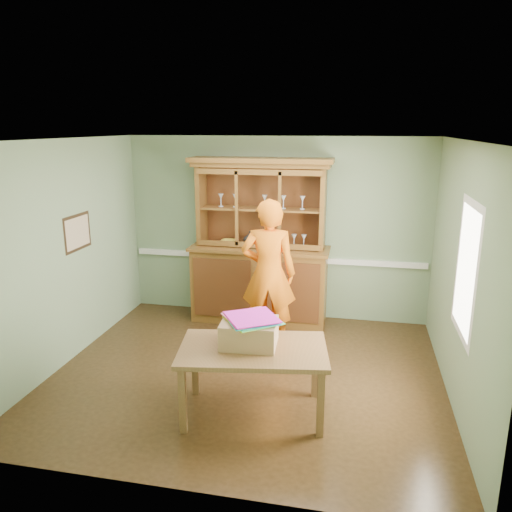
% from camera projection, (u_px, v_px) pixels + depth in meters
% --- Properties ---
extents(floor, '(4.50, 4.50, 0.00)m').
position_uv_depth(floor, '(247.00, 374.00, 5.89)').
color(floor, '#472F17').
rests_on(floor, ground).
extents(ceiling, '(4.50, 4.50, 0.00)m').
position_uv_depth(ceiling, '(246.00, 140.00, 5.21)').
color(ceiling, white).
rests_on(ceiling, wall_back).
extents(wall_back, '(4.50, 0.00, 4.50)m').
position_uv_depth(wall_back, '(276.00, 229.00, 7.44)').
color(wall_back, gray).
rests_on(wall_back, floor).
extents(wall_left, '(0.00, 4.00, 4.00)m').
position_uv_depth(wall_left, '(64.00, 254.00, 5.99)').
color(wall_left, gray).
rests_on(wall_left, floor).
extents(wall_right, '(0.00, 4.00, 4.00)m').
position_uv_depth(wall_right, '(460.00, 276.00, 5.11)').
color(wall_right, gray).
rests_on(wall_right, floor).
extents(wall_front, '(4.50, 0.00, 4.50)m').
position_uv_depth(wall_front, '(186.00, 336.00, 3.66)').
color(wall_front, gray).
rests_on(wall_front, floor).
extents(chair_rail, '(4.41, 0.05, 0.08)m').
position_uv_depth(chair_rail, '(276.00, 258.00, 7.54)').
color(chair_rail, white).
rests_on(chair_rail, wall_back).
extents(framed_map, '(0.03, 0.60, 0.46)m').
position_uv_depth(framed_map, '(78.00, 232.00, 6.22)').
color(framed_map, '#2F2112').
rests_on(framed_map, wall_left).
extents(window_panel, '(0.03, 0.96, 1.36)m').
position_uv_depth(window_panel, '(466.00, 270.00, 4.79)').
color(window_panel, white).
rests_on(window_panel, wall_right).
extents(china_hutch, '(2.05, 0.68, 2.41)m').
position_uv_depth(china_hutch, '(260.00, 266.00, 7.35)').
color(china_hutch, brown).
rests_on(china_hutch, floor).
extents(dining_table, '(1.57, 1.09, 0.72)m').
position_uv_depth(dining_table, '(253.00, 356.00, 4.93)').
color(dining_table, brown).
rests_on(dining_table, floor).
extents(cardboard_box, '(0.57, 0.47, 0.25)m').
position_uv_depth(cardboard_box, '(249.00, 333.00, 4.94)').
color(cardboard_box, '#9A784F').
rests_on(cardboard_box, dining_table).
extents(kite_stack, '(0.64, 0.64, 0.05)m').
position_uv_depth(kite_stack, '(252.00, 319.00, 4.90)').
color(kite_stack, '#E6FC1F').
rests_on(kite_stack, cardboard_box).
extents(person, '(0.76, 0.54, 1.96)m').
position_uv_depth(person, '(269.00, 274.00, 6.47)').
color(person, orange).
rests_on(person, floor).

